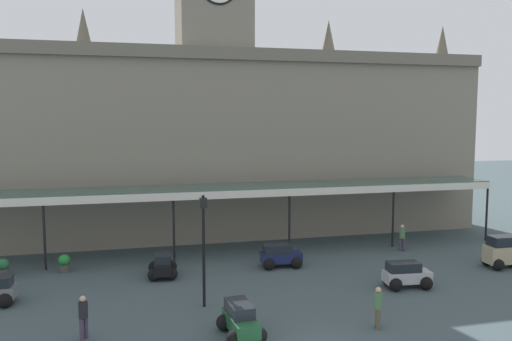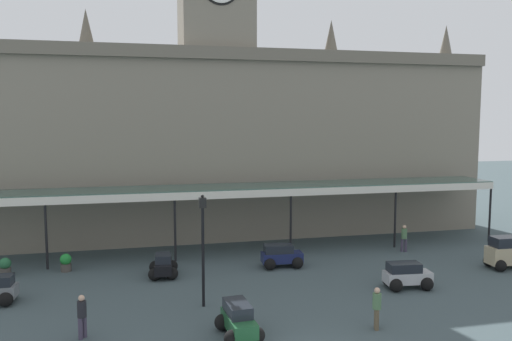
{
  "view_description": "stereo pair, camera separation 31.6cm",
  "coord_description": "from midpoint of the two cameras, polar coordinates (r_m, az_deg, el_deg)",
  "views": [
    {
      "loc": [
        -5.88,
        -14.86,
        8.23
      ],
      "look_at": [
        0.0,
        8.71,
        5.74
      ],
      "focal_mm": 35.97,
      "sensor_mm": 36.0,
      "label": 1
    },
    {
      "loc": [
        -5.57,
        -14.94,
        8.23
      ],
      "look_at": [
        0.0,
        8.71,
        5.74
      ],
      "focal_mm": 35.97,
      "sensor_mm": 36.0,
      "label": 2
    }
  ],
  "objects": [
    {
      "name": "pedestrian_crossing_forecourt",
      "position": [
        21.23,
        12.99,
        -14.47
      ],
      "size": [
        0.34,
        0.38,
        1.67
      ],
      "color": "brown",
      "rests_on": "ground"
    },
    {
      "name": "planter_near_kerb",
      "position": [
        29.77,
        -20.84,
        -9.6
      ],
      "size": [
        0.6,
        0.6,
        0.96
      ],
      "color": "#47423D",
      "rests_on": "ground"
    },
    {
      "name": "entrance_canopy",
      "position": [
        31.26,
        -3.32,
        -2.06
      ],
      "size": [
        34.84,
        3.26,
        4.08
      ],
      "color": "#38564C",
      "rests_on": "ground"
    },
    {
      "name": "pedestrian_near_entrance",
      "position": [
        33.18,
        15.68,
        -7.11
      ],
      "size": [
        0.38,
        0.34,
        1.67
      ],
      "color": "#3F384C",
      "rests_on": "ground"
    },
    {
      "name": "car_green_estate",
      "position": [
        20.16,
        -2.19,
        -16.49
      ],
      "size": [
        1.65,
        2.31,
        1.27
      ],
      "color": "#1E512D",
      "rests_on": "ground"
    },
    {
      "name": "car_navy_estate",
      "position": [
        28.8,
        2.41,
        -9.58
      ],
      "size": [
        2.3,
        1.62,
        1.27
      ],
      "color": "#19214C",
      "rests_on": "ground"
    },
    {
      "name": "victorian_lamppost",
      "position": [
        22.47,
        -6.26,
        -7.44
      ],
      "size": [
        0.3,
        0.3,
        4.96
      ],
      "color": "black",
      "rests_on": "ground"
    },
    {
      "name": "planter_by_canopy",
      "position": [
        30.2,
        -26.58,
        -9.62
      ],
      "size": [
        0.6,
        0.6,
        0.96
      ],
      "color": "#47423D",
      "rests_on": "ground"
    },
    {
      "name": "pedestrian_beside_cars",
      "position": [
        20.86,
        -19.08,
        -15.01
      ],
      "size": [
        0.34,
        0.35,
        1.67
      ],
      "color": "#3F384C",
      "rests_on": "ground"
    },
    {
      "name": "station_building",
      "position": [
        36.39,
        -4.95,
        3.88
      ],
      "size": [
        38.01,
        6.53,
        20.12
      ],
      "color": "gray",
      "rests_on": "ground"
    },
    {
      "name": "car_black_sedan",
      "position": [
        27.58,
        -10.68,
        -10.51
      ],
      "size": [
        1.61,
        2.1,
        1.19
      ],
      "color": "black",
      "rests_on": "ground"
    },
    {
      "name": "car_beige_van",
      "position": [
        31.76,
        25.81,
        -8.25
      ],
      "size": [
        2.43,
        1.64,
        1.77
      ],
      "color": "tan",
      "rests_on": "ground"
    },
    {
      "name": "car_silver_estate",
      "position": [
        26.44,
        16.03,
        -11.23
      ],
      "size": [
        2.33,
        1.69,
        1.27
      ],
      "color": "#B2B5BA",
      "rests_on": "ground"
    }
  ]
}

